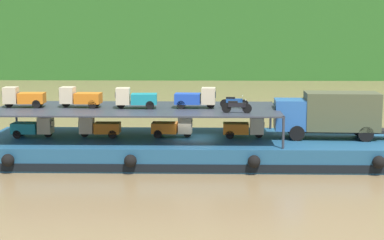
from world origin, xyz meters
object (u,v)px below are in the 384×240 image
(cargo_barge, at_px, (194,149))
(covered_lorry, at_px, (329,113))
(motorcycle_upper_centre, at_px, (234,102))
(motorcycle_upper_port, at_px, (236,106))
(mini_truck_upper_fore, at_px, (136,98))
(mini_truck_lower_fore, at_px, (244,127))
(mini_truck_lower_stern, at_px, (33,127))
(mini_truck_lower_mid, at_px, (173,127))
(mini_truck_upper_bow, at_px, (196,98))
(mini_truck_upper_mid, at_px, (80,97))
(mini_truck_lower_aft, at_px, (99,127))
(mini_truck_upper_stern, at_px, (23,97))

(cargo_barge, height_order, covered_lorry, covered_lorry)
(motorcycle_upper_centre, bearing_deg, motorcycle_upper_port, -88.51)
(mini_truck_upper_fore, relative_size, motorcycle_upper_centre, 1.47)
(mini_truck_lower_fore, relative_size, mini_truck_upper_fore, 0.99)
(motorcycle_upper_port, height_order, motorcycle_upper_centre, same)
(mini_truck_lower_stern, distance_m, mini_truck_upper_fore, 7.24)
(mini_truck_lower_mid, xyz_separation_m, mini_truck_upper_bow, (1.56, -0.13, 2.00))
(mini_truck_upper_fore, height_order, motorcycle_upper_port, mini_truck_upper_fore)
(mini_truck_upper_mid, height_order, motorcycle_upper_centre, mini_truck_upper_mid)
(mini_truck_lower_fore, bearing_deg, cargo_barge, -177.92)
(mini_truck_lower_fore, distance_m, mini_truck_upper_mid, 11.28)
(mini_truck_lower_aft, height_order, mini_truck_upper_mid, mini_truck_upper_mid)
(covered_lorry, bearing_deg, mini_truck_upper_stern, 179.22)
(mini_truck_lower_mid, bearing_deg, mini_truck_upper_stern, -179.99)
(mini_truck_lower_stern, relative_size, mini_truck_lower_mid, 0.99)
(mini_truck_upper_bow, bearing_deg, mini_truck_lower_aft, -179.77)
(mini_truck_lower_fore, bearing_deg, mini_truck_upper_fore, -178.13)
(mini_truck_lower_stern, relative_size, mini_truck_upper_mid, 0.99)
(mini_truck_lower_aft, distance_m, mini_truck_lower_mid, 4.99)
(covered_lorry, xyz_separation_m, mini_truck_lower_fore, (-5.64, 0.17, -1.00))
(motorcycle_upper_port, bearing_deg, covered_lorry, 18.92)
(mini_truck_lower_aft, distance_m, motorcycle_upper_centre, 9.26)
(cargo_barge, height_order, motorcycle_upper_port, motorcycle_upper_port)
(mini_truck_upper_stern, relative_size, motorcycle_upper_centre, 1.47)
(mini_truck_upper_bow, relative_size, motorcycle_upper_centre, 1.47)
(mini_truck_lower_aft, bearing_deg, mini_truck_lower_stern, -178.21)
(mini_truck_lower_fore, height_order, motorcycle_upper_port, motorcycle_upper_port)
(mini_truck_upper_mid, bearing_deg, cargo_barge, -2.20)
(cargo_barge, distance_m, mini_truck_lower_fore, 3.71)
(mini_truck_lower_mid, distance_m, mini_truck_upper_bow, 2.54)
(covered_lorry, xyz_separation_m, mini_truck_upper_stern, (-20.56, 0.28, 1.00))
(mini_truck_lower_fore, xyz_separation_m, mini_truck_upper_fore, (-7.28, -0.24, 2.00))
(cargo_barge, height_order, motorcycle_upper_centre, motorcycle_upper_centre)
(mini_truck_lower_stern, bearing_deg, motorcycle_upper_centre, 0.37)
(cargo_barge, xyz_separation_m, mini_truck_lower_fore, (3.41, 0.12, 1.44))
(covered_lorry, height_order, mini_truck_upper_bow, mini_truck_upper_bow)
(mini_truck_lower_aft, height_order, motorcycle_upper_port, motorcycle_upper_port)
(covered_lorry, height_order, motorcycle_upper_centre, covered_lorry)
(mini_truck_lower_mid, height_order, mini_truck_upper_fore, mini_truck_upper_fore)
(cargo_barge, xyz_separation_m, motorcycle_upper_centre, (2.70, 0.04, 3.18))
(mini_truck_upper_fore, bearing_deg, motorcycle_upper_centre, 1.30)
(mini_truck_upper_stern, relative_size, motorcycle_upper_port, 1.47)
(mini_truck_lower_aft, height_order, mini_truck_lower_fore, same)
(mini_truck_lower_aft, bearing_deg, mini_truck_upper_mid, 170.82)
(mini_truck_upper_fore, relative_size, mini_truck_upper_bow, 1.00)
(mini_truck_upper_bow, bearing_deg, mini_truck_upper_stern, 179.38)
(motorcycle_upper_centre, bearing_deg, mini_truck_lower_fore, 7.05)
(mini_truck_lower_aft, height_order, mini_truck_upper_bow, mini_truck_upper_bow)
(mini_truck_lower_mid, height_order, motorcycle_upper_port, motorcycle_upper_port)
(mini_truck_lower_stern, bearing_deg, mini_truck_lower_mid, 1.79)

